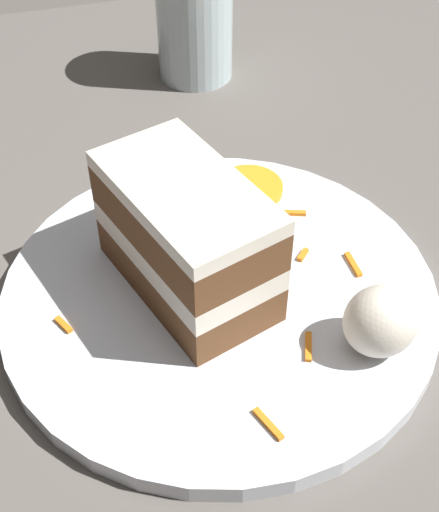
{
  "coord_description": "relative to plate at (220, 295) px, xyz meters",
  "views": [
    {
      "loc": [
        0.11,
        0.37,
        0.39
      ],
      "look_at": [
        0.01,
        0.05,
        0.07
      ],
      "focal_mm": 50.0,
      "sensor_mm": 36.0,
      "label": 1
    }
  ],
  "objects": [
    {
      "name": "orange_garnish",
      "position": [
        -0.05,
        -0.09,
        0.01
      ],
      "size": [
        0.05,
        0.05,
        0.01
      ],
      "primitive_type": "cylinder",
      "color": "orange",
      "rests_on": "plate"
    },
    {
      "name": "cake_slice",
      "position": [
        0.02,
        -0.01,
        0.05
      ],
      "size": [
        0.11,
        0.14,
        0.09
      ],
      "rotation": [
        0.0,
        0.0,
        3.46
      ],
      "color": "brown",
      "rests_on": "plate"
    },
    {
      "name": "ground_plane",
      "position": [
        -0.01,
        -0.05,
        -0.03
      ],
      "size": [
        6.0,
        6.0,
        0.0
      ],
      "primitive_type": "plane",
      "color": "#4C4742",
      "rests_on": "ground"
    },
    {
      "name": "plate",
      "position": [
        0.0,
        0.0,
        0.0
      ],
      "size": [
        0.3,
        0.3,
        0.01
      ],
      "primitive_type": "cylinder",
      "color": "silver",
      "rests_on": "dining_table"
    },
    {
      "name": "dining_table",
      "position": [
        -0.01,
        -0.05,
        -0.02
      ],
      "size": [
        1.37,
        0.91,
        0.02
      ],
      "primitive_type": "cube",
      "color": "#56514C",
      "rests_on": "ground"
    },
    {
      "name": "drinking_glass",
      "position": [
        -0.06,
        -0.31,
        0.05
      ],
      "size": [
        0.07,
        0.07,
        0.13
      ],
      "color": "silver",
      "rests_on": "dining_table"
    },
    {
      "name": "cream_dollop",
      "position": [
        -0.08,
        0.08,
        0.03
      ],
      "size": [
        0.05,
        0.04,
        0.05
      ],
      "primitive_type": "ellipsoid",
      "color": "silver",
      "rests_on": "plate"
    },
    {
      "name": "carrot_shreds_scatter",
      "position": [
        -0.03,
        0.03,
        0.01
      ],
      "size": [
        0.21,
        0.19,
        0.0
      ],
      "color": "orange",
      "rests_on": "plate"
    }
  ]
}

